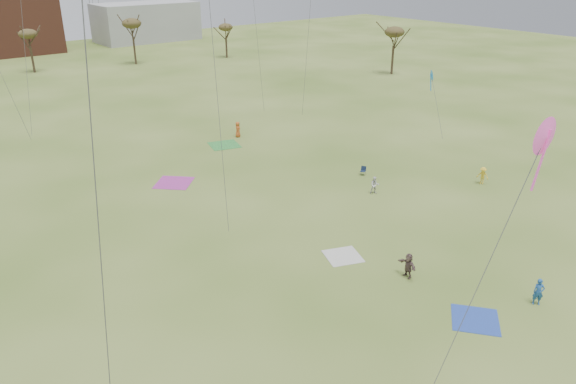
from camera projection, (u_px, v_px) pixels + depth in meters
ground at (424, 351)px, 30.33m from camera, size 260.00×260.00×0.00m
flyer_near_right at (539, 292)px, 34.06m from camera, size 0.75×0.77×1.78m
spectator_fore_c at (408, 265)px, 36.95m from camera, size 0.73×1.69×1.76m
flyer_mid_b at (483, 176)px, 51.99m from camera, size 0.93×1.22×1.67m
spectator_mid_e at (375, 185)px, 49.90m from camera, size 1.00×0.97×1.62m
flyer_far_b at (238, 129)px, 65.30m from camera, size 0.97×1.07×1.84m
blanket_blue at (475, 320)px, 32.91m from camera, size 3.82×3.82×0.03m
blanket_cream at (343, 256)px, 39.80m from camera, size 3.19×3.19×0.03m
blanket_plum at (174, 183)px, 52.52m from camera, size 4.61×4.61×0.03m
blanket_olive at (224, 145)px, 62.84m from camera, size 3.96×3.96×0.03m
camp_chair_right at (363, 173)px, 54.27m from camera, size 0.72×0.71×0.87m
building_grey at (147, 22)px, 135.94m from camera, size 24.00×12.00×9.00m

